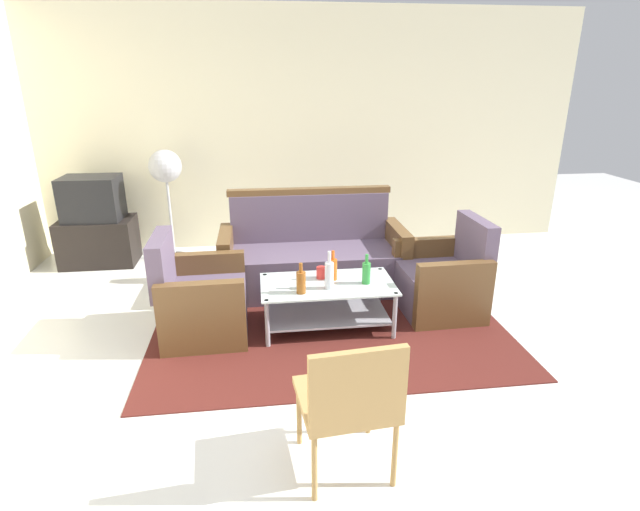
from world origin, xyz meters
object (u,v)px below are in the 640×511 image
(bottle_green, at_px, (366,272))
(pedestal_fan, at_px, (166,173))
(bottle_clear, at_px, (329,275))
(coffee_table, at_px, (327,299))
(bottle_orange, at_px, (333,269))
(television, at_px, (92,198))
(armchair_right, at_px, (443,281))
(wicker_chair, at_px, (350,398))
(tv_stand, at_px, (99,242))
(cup, at_px, (321,273))
(armchair_left, at_px, (201,302))
(bottle_brown, at_px, (301,282))
(couch, at_px, (313,258))

(bottle_green, distance_m, pedestal_fan, 2.74)
(bottle_green, bearing_deg, bottle_clear, -168.50)
(coffee_table, distance_m, bottle_orange, 0.26)
(television, bearing_deg, armchair_right, 155.38)
(television, height_order, wicker_chair, television)
(bottle_orange, bearing_deg, coffee_table, -125.61)
(tv_stand, bearing_deg, bottle_orange, -36.53)
(coffee_table, height_order, cup, cup)
(tv_stand, bearing_deg, bottle_clear, -39.93)
(armchair_right, height_order, wicker_chair, armchair_right)
(coffee_table, bearing_deg, pedestal_fan, 128.87)
(armchair_right, bearing_deg, tv_stand, 62.62)
(armchair_right, bearing_deg, bottle_clear, 104.16)
(coffee_table, relative_size, television, 1.80)
(cup, distance_m, pedestal_fan, 2.41)
(armchair_left, xyz_separation_m, pedestal_fan, (-0.50, 1.87, 0.73))
(tv_stand, bearing_deg, bottle_brown, -43.71)
(television, distance_m, pedestal_fan, 0.85)
(television, xyz_separation_m, pedestal_fan, (0.81, 0.05, 0.25))
(armchair_right, distance_m, coffee_table, 1.09)
(armchair_right, distance_m, bottle_brown, 1.38)
(bottle_clear, bearing_deg, cup, 99.22)
(armchair_right, relative_size, bottle_green, 3.36)
(coffee_table, height_order, bottle_clear, bottle_clear)
(armchair_right, bearing_deg, couch, 57.62)
(coffee_table, bearing_deg, wicker_chair, -94.25)
(pedestal_fan, bearing_deg, coffee_table, -51.13)
(bottle_brown, bearing_deg, pedestal_fan, 122.26)
(coffee_table, xyz_separation_m, bottle_green, (0.32, -0.04, 0.23))
(couch, distance_m, bottle_brown, 1.06)
(armchair_right, distance_m, cup, 1.13)
(armchair_right, distance_m, bottle_clear, 1.15)
(pedestal_fan, bearing_deg, television, -176.64)
(wicker_chair, bearing_deg, armchair_left, 113.15)
(cup, bearing_deg, wicker_chair, -92.76)
(bottle_orange, relative_size, pedestal_fan, 0.20)
(cup, height_order, pedestal_fan, pedestal_fan)
(coffee_table, distance_m, bottle_green, 0.40)
(armchair_right, height_order, tv_stand, armchair_right)
(armchair_right, relative_size, wicker_chair, 1.01)
(armchair_left, bearing_deg, coffee_table, 86.55)
(couch, bearing_deg, wicker_chair, 87.82)
(bottle_brown, relative_size, television, 0.41)
(television, bearing_deg, bottle_brown, 137.58)
(tv_stand, bearing_deg, pedestal_fan, 3.54)
(armchair_left, bearing_deg, wicker_chair, 27.42)
(cup, xyz_separation_m, wicker_chair, (-0.09, -1.77, 0.03))
(cup, xyz_separation_m, television, (-2.31, 1.75, 0.30))
(bottle_green, relative_size, bottle_clear, 0.80)
(bottle_orange, distance_m, bottle_brown, 0.38)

